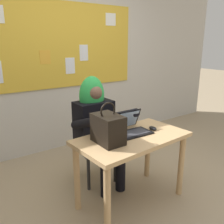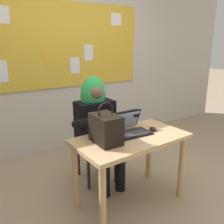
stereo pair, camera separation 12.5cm
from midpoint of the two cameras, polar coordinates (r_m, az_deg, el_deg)
name	(u,v)px [view 1 (the left image)]	position (r m, az deg, el deg)	size (l,w,h in m)	color
ground_plane	(137,200)	(2.72, 4.54, -19.95)	(24.00, 24.00, 0.00)	tan
wall_back_bulletin	(61,58)	(3.72, -12.82, 12.22)	(6.66, 1.91, 2.71)	beige
desk_main	(132,147)	(2.40, 3.25, -8.36)	(1.14, 0.67, 0.72)	tan
chair_at_desk	(92,138)	(2.92, -5.93, -6.15)	(0.46, 0.46, 0.89)	#2D3347
person_costumed	(97,123)	(2.73, -4.87, -2.54)	(0.59, 0.61, 1.24)	black
laptop	(131,128)	(2.44, 3.01, -3.70)	(0.35, 0.31, 0.21)	black
computer_mouse	(153,128)	(2.54, 8.21, -3.82)	(0.06, 0.10, 0.03)	black
handbag	(108,129)	(2.16, -2.62, -3.95)	(0.20, 0.30, 0.38)	black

